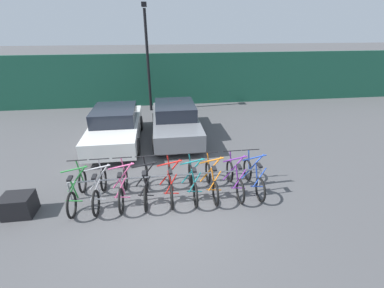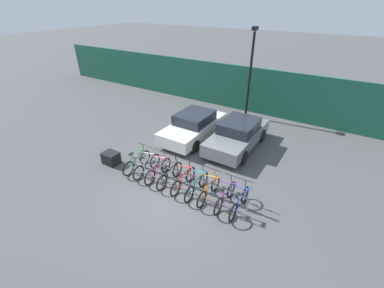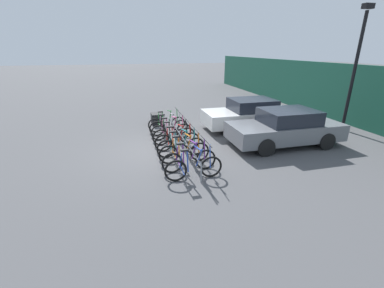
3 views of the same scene
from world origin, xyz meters
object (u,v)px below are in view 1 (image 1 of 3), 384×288
object	(u,v)px
bike_rack	(169,177)
car_white	(116,126)
bicycle_blue	(254,178)
bicycle_pink	(123,187)
car_grey	(175,121)
bicycle_red	(170,184)
bicycle_silver	(100,189)
bicycle_orange	(212,181)
bicycle_purple	(235,179)
bicycle_green	(77,191)
bicycle_teal	(193,182)
cargo_crate	(19,205)
lamp_post	(147,53)
bicycle_black	(146,186)

from	to	relation	value
bike_rack	car_white	xyz separation A→B (m)	(-1.88, 3.69, 0.19)
bicycle_blue	bicycle_pink	bearing A→B (deg)	178.70
bicycle_blue	car_grey	xyz separation A→B (m)	(-1.89, 4.17, 0.31)
bike_rack	bicycle_blue	world-z (taller)	bicycle_blue
bicycle_pink	bicycle_red	distance (m)	1.25
bicycle_silver	bicycle_orange	size ratio (longest dim) A/B	1.00
bicycle_pink	bicycle_purple	size ratio (longest dim) A/B	1.00
bicycle_green	bicycle_teal	size ratio (longest dim) A/B	1.00
bike_rack	bicycle_silver	bearing A→B (deg)	-175.32
bicycle_teal	car_grey	distance (m)	4.18
car_white	cargo_crate	xyz separation A→B (m)	(-1.83, -4.12, -0.42)
car_white	bicycle_purple	bearing A→B (deg)	-45.96
bike_rack	bicycle_red	world-z (taller)	bicycle_red
bicycle_blue	bicycle_orange	bearing A→B (deg)	178.70
bicycle_pink	car_grey	xyz separation A→B (m)	(1.71, 4.17, 0.31)
bicycle_purple	car_grey	bearing A→B (deg)	110.84
bicycle_silver	bicycle_blue	bearing A→B (deg)	2.06
bicycle_silver	bicycle_orange	bearing A→B (deg)	2.06
bicycle_purple	car_white	xyz separation A→B (m)	(-3.71, 3.84, 0.31)
bike_rack	bicycle_teal	world-z (taller)	bicycle_teal
car_white	lamp_post	world-z (taller)	lamp_post
bicycle_black	lamp_post	bearing A→B (deg)	91.68
car_white	car_grey	bearing A→B (deg)	7.86
car_grey	bicycle_orange	bearing A→B (deg)	-80.72
bicycle_blue	car_grey	distance (m)	4.59
bicycle_teal	bicycle_green	bearing A→B (deg)	179.68
bicycle_orange	bicycle_red	bearing A→B (deg)	-178.74
bicycle_green	bicycle_silver	size ratio (longest dim) A/B	1.00
bicycle_silver	lamp_post	xyz separation A→B (m)	(1.24, 7.97, 2.60)
car_grey	bike_rack	bearing A→B (deg)	-96.99
bicycle_green	lamp_post	size ratio (longest dim) A/B	0.33
bicycle_pink	bicycle_purple	bearing A→B (deg)	-0.84
bicycle_green	bicycle_silver	xyz separation A→B (m)	(0.57, 0.00, 0.00)
bicycle_silver	bicycle_black	size ratio (longest dim) A/B	1.00
bicycle_silver	bicycle_blue	world-z (taller)	same
bicycle_pink	car_grey	size ratio (longest dim) A/B	0.40
lamp_post	bicycle_red	bearing A→B (deg)	-85.59
bicycle_pink	car_grey	distance (m)	4.51
bicycle_green	bicycle_purple	size ratio (longest dim) A/B	1.00
bicycle_green	car_grey	world-z (taller)	car_grey
bicycle_red	bicycle_green	bearing A→B (deg)	179.95
bicycle_orange	car_grey	size ratio (longest dim) A/B	0.40
bicycle_blue	car_white	xyz separation A→B (m)	(-4.26, 3.84, 0.31)
bicycle_black	car_white	distance (m)	4.05
bicycle_green	bicycle_red	size ratio (longest dim) A/B	1.00
bicycle_black	bicycle_pink	bearing A→B (deg)	-178.03
bicycle_blue	car_white	size ratio (longest dim) A/B	0.40
car_grey	bicycle_teal	bearing A→B (deg)	-87.84
bicycle_pink	bicycle_teal	world-z (taller)	same
bicycle_black	lamp_post	xyz separation A→B (m)	(0.04, 7.97, 2.60)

